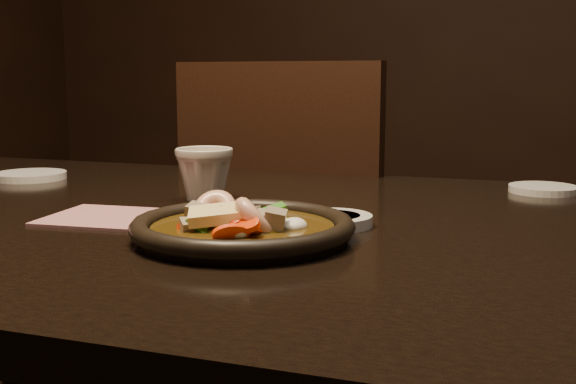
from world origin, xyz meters
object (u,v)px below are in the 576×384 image
(chair, at_px, (303,267))
(tea_cup, at_px, (204,173))
(table, at_px, (248,274))
(plate, at_px, (243,229))

(chair, distance_m, tea_cup, 0.56)
(table, bearing_deg, tea_cup, 140.07)
(plate, xyz_separation_m, tea_cup, (-0.15, 0.21, 0.03))
(plate, relative_size, tea_cup, 2.99)
(table, height_order, tea_cup, tea_cup)
(chair, height_order, tea_cup, chair)
(chair, xyz_separation_m, plate, (0.16, -0.70, 0.24))
(table, distance_m, plate, 0.16)
(table, bearing_deg, chair, 101.37)
(table, relative_size, chair, 1.67)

